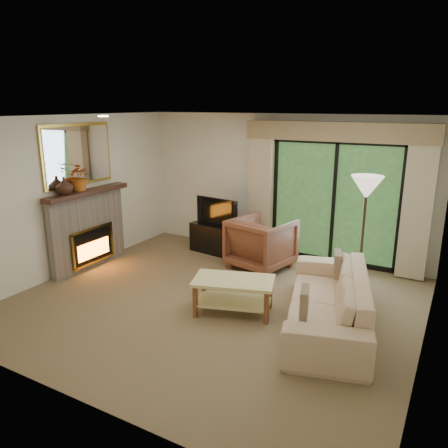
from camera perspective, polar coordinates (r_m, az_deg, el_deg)
The scene contains 22 objects.
floor at distance 6.40m, azimuth -1.33°, elevation -10.17°, with size 5.50×5.50×0.00m, color olive.
ceiling at distance 5.77m, azimuth -1.49°, elevation 13.78°, with size 5.50×5.50×0.00m, color silver.
wall_back at distance 8.16m, azimuth 7.56°, elevation 4.96°, with size 5.00×5.00×0.00m, color #F0E8CE.
wall_front at distance 4.11m, azimuth -19.48°, elevation -6.43°, with size 5.00×5.00×0.00m, color #F0E8CE.
wall_left at distance 7.69m, azimuth -19.39°, elevation 3.57°, with size 5.00×5.00×0.00m, color #F0E8CE.
wall_right at distance 5.19m, azimuth 25.82°, elevation -2.58°, with size 5.00×5.00×0.00m, color #F0E8CE.
fireplace at distance 7.88m, azimuth -17.34°, elevation -0.60°, with size 0.24×1.70×1.37m, color slate, non-canonical shape.
mirror at distance 7.70m, azimuth -18.54°, elevation 8.57°, with size 0.07×1.45×1.02m, color gold, non-canonical shape.
sliding_door at distance 7.85m, azimuth 14.17°, elevation 2.71°, with size 2.26×0.10×2.16m, color black, non-canonical shape.
curtain_left at distance 8.17m, azimuth 4.83°, elevation 4.34°, with size 0.45×0.18×2.35m, color tan.
curtain_right at distance 7.50m, azimuth 23.97°, elevation 2.04°, with size 0.45×0.18×2.35m, color tan.
cornice at distance 7.59m, azimuth 14.60°, elevation 11.59°, with size 3.20×0.24×0.32m, color #927A50.
media_console at distance 8.35m, azimuth -0.55°, elevation -1.91°, with size 1.11×0.50×0.55m, color black.
tv at distance 8.20m, azimuth -0.56°, elevation 1.70°, with size 0.92×0.12×0.53m, color black.
armchair at distance 7.56m, azimuth 4.90°, elevation -2.51°, with size 0.94×0.97×0.89m, color brown.
sofa at distance 5.81m, azimuth 13.41°, elevation -9.52°, with size 2.44×0.96×0.71m, color #D0AD85.
pillow_near at distance 5.12m, azimuth 10.45°, elevation -10.06°, with size 0.09×0.34×0.34m, color brown.
pillow_far at distance 6.37m, azimuth 14.59°, elevation -5.08°, with size 0.09×0.35×0.35m, color brown.
coffee_table at distance 6.02m, azimuth 1.25°, elevation -9.36°, with size 1.08×0.59×0.49m, color #EAD688, non-canonical shape.
floor_lamp at distance 6.87m, azimuth 17.66°, elevation -1.25°, with size 0.47×0.47×1.76m, color beige, non-canonical shape.
vase at distance 7.40m, azimuth -20.14°, elevation 4.72°, with size 0.27×0.27×0.28m, color #372016.
branches at distance 7.60m, azimuth -18.33°, elevation 5.87°, with size 0.42×0.36×0.47m, color #C9641D.
Camera 1 is at (2.93, -4.97, 2.77)m, focal length 35.00 mm.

